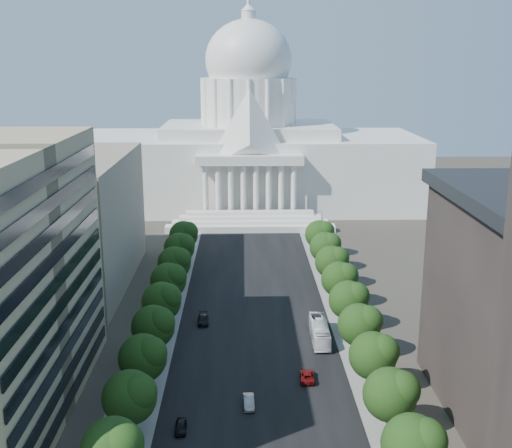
{
  "coord_description": "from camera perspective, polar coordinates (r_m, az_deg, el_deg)",
  "views": [
    {
      "loc": [
        -2.29,
        -43.73,
        51.19
      ],
      "look_at": [
        0.5,
        86.96,
        17.59
      ],
      "focal_mm": 45.0,
      "sensor_mm": 36.0,
      "label": 1
    }
  ],
  "objects": [
    {
      "name": "tree_l_f",
      "position": [
        124.84,
        -8.27,
        -6.74
      ],
      "size": [
        7.79,
        7.6,
        9.97
      ],
      "color": "#33261C",
      "rests_on": "ground"
    },
    {
      "name": "road_asphalt",
      "position": [
        143.21,
        -0.23,
        -6.53
      ],
      "size": [
        30.0,
        260.0,
        0.01
      ],
      "primitive_type": "cube",
      "color": "black",
      "rests_on": "ground"
    },
    {
      "name": "tree_r_e",
      "position": [
        114.66,
        9.35,
        -8.75
      ],
      "size": [
        7.79,
        7.6,
        9.97
      ],
      "color": "#33261C",
      "rests_on": "ground"
    },
    {
      "name": "car_dark_a",
      "position": [
        95.95,
        -6.71,
        -17.45
      ],
      "size": [
        1.75,
        4.08,
        1.37
      ],
      "primitive_type": "imported",
      "rotation": [
        0.0,
        0.0,
        0.03
      ],
      "color": "black",
      "rests_on": "ground"
    },
    {
      "name": "streetlight_f",
      "position": [
        185.73,
        5.68,
        0.21
      ],
      "size": [
        2.61,
        0.44,
        9.0
      ],
      "color": "gray",
      "rests_on": "ground"
    },
    {
      "name": "tree_r_g",
      "position": [
        136.72,
        7.55,
        -4.81
      ],
      "size": [
        7.79,
        7.6,
        9.97
      ],
      "color": "#33261C",
      "rests_on": "ground"
    },
    {
      "name": "tree_l_j",
      "position": [
        170.24,
        -6.36,
        -0.91
      ],
      "size": [
        7.79,
        7.6,
        9.97
      ],
      "color": "#33261C",
      "rests_on": "ground"
    },
    {
      "name": "car_silver",
      "position": [
        101.03,
        -0.64,
        -15.54
      ],
      "size": [
        1.74,
        4.57,
        1.49
      ],
      "primitive_type": "imported",
      "rotation": [
        0.0,
        0.0,
        0.04
      ],
      "color": "#97999E",
      "rests_on": "ground"
    },
    {
      "name": "tree_l_e",
      "position": [
        113.83,
        -8.99,
        -8.91
      ],
      "size": [
        7.79,
        7.6,
        9.97
      ],
      "color": "#33261C",
      "rests_on": "ground"
    },
    {
      "name": "tree_r_c",
      "position": [
        93.56,
        12.06,
        -14.5
      ],
      "size": [
        7.79,
        7.6,
        9.97
      ],
      "color": "#33261C",
      "rests_on": "ground"
    },
    {
      "name": "sidewalk_left",
      "position": [
        144.16,
        -7.85,
        -6.52
      ],
      "size": [
        8.0,
        260.0,
        0.02
      ],
      "primitive_type": "cube",
      "color": "gray",
      "rests_on": "ground"
    },
    {
      "name": "tree_l_d",
      "position": [
        103.04,
        -9.88,
        -11.55
      ],
      "size": [
        7.79,
        7.6,
        9.97
      ],
      "color": "#33261C",
      "rests_on": "ground"
    },
    {
      "name": "tree_l_i",
      "position": [
        158.75,
        -6.73,
        -2.05
      ],
      "size": [
        7.79,
        7.6,
        9.97
      ],
      "color": "#33261C",
      "rests_on": "ground"
    },
    {
      "name": "tree_l_c",
      "position": [
        92.54,
        -11.0,
        -14.78
      ],
      "size": [
        7.79,
        7.6,
        9.97
      ],
      "color": "#33261C",
      "rests_on": "ground"
    },
    {
      "name": "capitol",
      "position": [
        230.75,
        -0.65,
        6.65
      ],
      "size": [
        120.0,
        56.0,
        73.0
      ],
      "color": "white",
      "rests_on": "ground"
    },
    {
      "name": "streetlight_e",
      "position": [
        161.81,
        6.71,
        -1.97
      ],
      "size": [
        2.61,
        0.44,
        9.0
      ],
      "color": "gray",
      "rests_on": "ground"
    },
    {
      "name": "office_block_left_far",
      "position": [
        155.1,
        -18.33,
        0.18
      ],
      "size": [
        38.0,
        52.0,
        30.0
      ],
      "primitive_type": "cube",
      "color": "gray",
      "rests_on": "ground"
    },
    {
      "name": "tree_l_h",
      "position": [
        147.34,
        -7.17,
        -3.38
      ],
      "size": [
        7.79,
        7.6,
        9.97
      ],
      "color": "#33261C",
      "rests_on": "ground"
    },
    {
      "name": "streetlight_b",
      "position": [
        93.54,
        13.12,
        -15.01
      ],
      "size": [
        2.61,
        0.44,
        9.0
      ],
      "color": "gray",
      "rests_on": "ground"
    },
    {
      "name": "tree_r_h",
      "position": [
        147.98,
        6.86,
        -3.29
      ],
      "size": [
        7.79,
        7.6,
        9.97
      ],
      "color": "#33261C",
      "rests_on": "ground"
    },
    {
      "name": "city_bus",
      "position": [
        122.43,
        5.67,
        -9.46
      ],
      "size": [
        3.24,
        12.86,
        3.57
      ],
      "primitive_type": "imported",
      "rotation": [
        0.0,
        0.0,
        -0.02
      ],
      "color": "white",
      "rests_on": "ground"
    },
    {
      "name": "sidewalk_right",
      "position": [
        144.76,
        7.36,
        -6.42
      ],
      "size": [
        8.0,
        260.0,
        0.02
      ],
      "primitive_type": "cube",
      "color": "gray",
      "rests_on": "ground"
    },
    {
      "name": "streetlight_d",
      "position": [
        138.28,
        8.11,
        -4.89
      ],
      "size": [
        2.61,
        0.44,
        9.0
      ],
      "color": "gray",
      "rests_on": "ground"
    },
    {
      "name": "car_red",
      "position": [
        108.63,
        4.58,
        -13.33
      ],
      "size": [
        2.68,
        5.24,
        1.42
      ],
      "primitive_type": "imported",
      "rotation": [
        0.0,
        0.0,
        3.08
      ],
      "color": "#690C0B",
      "rests_on": "ground"
    },
    {
      "name": "tree_l_b",
      "position": [
        82.45,
        -12.44,
        -18.82
      ],
      "size": [
        7.79,
        7.6,
        9.97
      ],
      "color": "#33261C",
      "rests_on": "ground"
    },
    {
      "name": "tree_r_j",
      "position": [
        170.79,
        5.76,
        -0.84
      ],
      "size": [
        7.79,
        7.6,
        9.97
      ],
      "color": "#33261C",
      "rests_on": "ground"
    },
    {
      "name": "tree_r_b",
      "position": [
        83.59,
        13.99,
        -18.42
      ],
      "size": [
        7.79,
        7.6,
        9.97
      ],
      "color": "#33261C",
      "rests_on": "ground"
    },
    {
      "name": "streetlight_c",
      "position": [
        115.37,
        10.09,
        -8.98
      ],
      "size": [
        2.61,
        0.44,
        9.0
      ],
      "color": "gray",
      "rests_on": "ground"
    },
    {
      "name": "tree_l_g",
      "position": [
        136.03,
        -7.67,
        -4.92
      ],
      "size": [
        7.79,
        7.6,
        9.97
      ],
      "color": "#33261C",
      "rests_on": "ground"
    },
    {
      "name": "tree_r_d",
      "position": [
        103.95,
        10.55,
        -11.34
      ],
      "size": [
        7.79,
        7.6,
        9.97
      ],
      "color": "#33261C",
      "rests_on": "ground"
    },
    {
      "name": "tree_r_f",
      "position": [
        125.6,
        8.37,
        -6.61
      ],
      "size": [
        7.79,
        7.6,
        9.97
      ],
      "color": "#33261C",
      "rests_on": "ground"
    },
    {
      "name": "tree_r_i",
      "position": [
        159.34,
        6.27,
        -1.98
      ],
      "size": [
        7.79,
        7.6,
        9.97
      ],
      "color": "#33261C",
      "rests_on": "ground"
    },
    {
      "name": "car_dark_b",
      "position": [
        129.95,
        -4.72,
        -8.47
      ],
      "size": [
        2.44,
        5.42,
        1.54
      ],
      "primitive_type": "imported",
      "rotation": [
        0.0,
        0.0,
        0.05
      ],
      "color": "black",
      "rests_on": "ground"
    }
  ]
}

